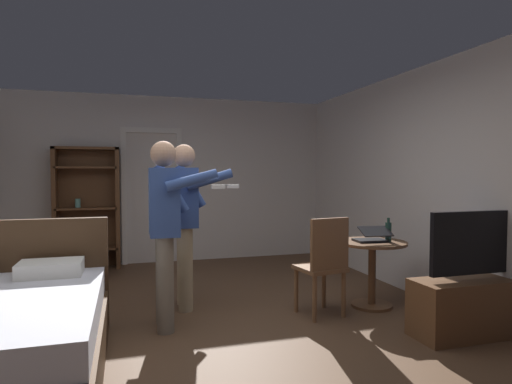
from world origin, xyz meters
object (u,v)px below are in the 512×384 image
object	(u,v)px
laptop	(372,237)
suitcase_dark	(87,261)
tv_flatscreen	(474,299)
person_blue_shirt	(165,220)
bookshelf	(87,203)
bottle_on_table	(388,232)
wooden_chair	(324,262)
side_table	(372,262)
person_striped_shirt	(185,213)

from	to	relation	value
laptop	suitcase_dark	xyz separation A→B (m)	(-2.99, 2.34, -0.53)
tv_flatscreen	suitcase_dark	size ratio (longest dim) A/B	2.41
laptop	person_blue_shirt	xyz separation A→B (m)	(-2.13, 0.03, 0.25)
bookshelf	bottle_on_table	distance (m)	4.34
laptop	bottle_on_table	xyz separation A→B (m)	(0.17, -0.04, 0.06)
tv_flatscreen	wooden_chair	xyz separation A→B (m)	(-1.06, 0.82, 0.23)
tv_flatscreen	suitcase_dark	bearing A→B (deg)	136.46
side_table	bottle_on_table	size ratio (longest dim) A/B	2.82
wooden_chair	person_blue_shirt	xyz separation A→B (m)	(-1.52, 0.14, 0.45)
suitcase_dark	tv_flatscreen	bearing A→B (deg)	-57.46
side_table	person_striped_shirt	bearing A→B (deg)	164.16
bottle_on_table	wooden_chair	xyz separation A→B (m)	(-0.77, -0.07, -0.26)
bookshelf	person_blue_shirt	bearing A→B (deg)	-72.77
bookshelf	side_table	bearing A→B (deg)	-43.13
wooden_chair	suitcase_dark	xyz separation A→B (m)	(-2.38, 2.45, -0.32)
tv_flatscreen	laptop	bearing A→B (deg)	116.00
side_table	laptop	size ratio (longest dim) A/B	2.08
side_table	wooden_chair	xyz separation A→B (m)	(-0.63, -0.15, 0.07)
tv_flatscreen	person_striped_shirt	bearing A→B (deg)	146.89
wooden_chair	laptop	bearing A→B (deg)	10.44
person_blue_shirt	suitcase_dark	bearing A→B (deg)	110.45
tv_flatscreen	side_table	size ratio (longest dim) A/B	1.58
bookshelf	bottle_on_table	xyz separation A→B (m)	(3.19, -2.94, -0.17)
side_table	bottle_on_table	bearing A→B (deg)	-29.74
side_table	wooden_chair	bearing A→B (deg)	-166.37
bookshelf	bottle_on_table	size ratio (longest dim) A/B	7.07
bottle_on_table	suitcase_dark	distance (m)	4.00
side_table	suitcase_dark	bearing A→B (deg)	142.77
wooden_chair	bookshelf	bearing A→B (deg)	128.73
wooden_chair	tv_flatscreen	bearing A→B (deg)	-37.90
tv_flatscreen	wooden_chair	bearing A→B (deg)	142.10
side_table	wooden_chair	size ratio (longest dim) A/B	0.73
bottle_on_table	wooden_chair	distance (m)	0.82
bottle_on_table	side_table	bearing A→B (deg)	150.26
wooden_chair	bottle_on_table	bearing A→B (deg)	5.45
person_blue_shirt	laptop	bearing A→B (deg)	-0.84
person_blue_shirt	suitcase_dark	world-z (taller)	person_blue_shirt
laptop	bottle_on_table	bearing A→B (deg)	-12.04
bottle_on_table	suitcase_dark	size ratio (longest dim) A/B	0.54
person_blue_shirt	bottle_on_table	bearing A→B (deg)	-1.70
laptop	suitcase_dark	world-z (taller)	laptop
person_blue_shirt	suitcase_dark	size ratio (longest dim) A/B	3.66
bottle_on_table	person_striped_shirt	distance (m)	2.14
suitcase_dark	person_blue_shirt	bearing A→B (deg)	-83.47
tv_flatscreen	suitcase_dark	distance (m)	4.75
bottle_on_table	suitcase_dark	xyz separation A→B (m)	(-3.16, 2.37, -0.58)
tv_flatscreen	person_blue_shirt	xyz separation A→B (m)	(-2.58, 0.96, 0.68)
tv_flatscreen	person_blue_shirt	distance (m)	2.84
person_striped_shirt	side_table	bearing A→B (deg)	-15.84
suitcase_dark	bottle_on_table	bearing A→B (deg)	-50.85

